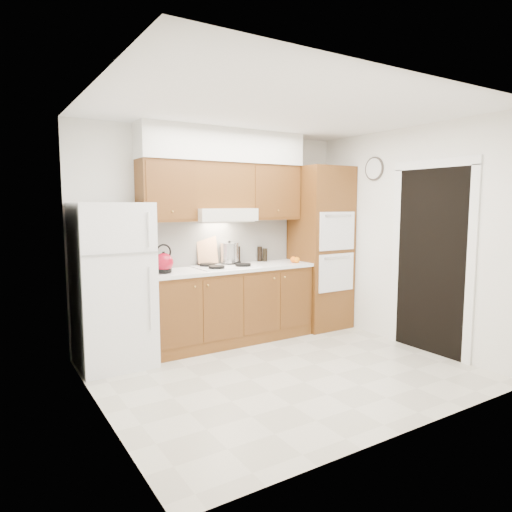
{
  "coord_description": "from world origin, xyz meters",
  "views": [
    {
      "loc": [
        -2.63,
        -3.66,
        1.71
      ],
      "look_at": [
        -0.06,
        0.45,
        1.15
      ],
      "focal_mm": 32.0,
      "sensor_mm": 36.0,
      "label": 1
    }
  ],
  "objects_px": {
    "fridge": "(113,285)",
    "oven_cabinet": "(320,248)",
    "stock_pot": "(229,253)",
    "kettle": "(164,263)"
  },
  "relations": [
    {
      "from": "stock_pot",
      "to": "kettle",
      "type": "bearing_deg",
      "value": -166.58
    },
    {
      "from": "oven_cabinet",
      "to": "kettle",
      "type": "bearing_deg",
      "value": -178.87
    },
    {
      "from": "fridge",
      "to": "oven_cabinet",
      "type": "xyz_separation_m",
      "value": [
        2.85,
        0.03,
        0.24
      ]
    },
    {
      "from": "fridge",
      "to": "kettle",
      "type": "relative_size",
      "value": 7.99
    },
    {
      "from": "oven_cabinet",
      "to": "kettle",
      "type": "distance_m",
      "value": 2.28
    },
    {
      "from": "oven_cabinet",
      "to": "stock_pot",
      "type": "xyz_separation_m",
      "value": [
        -1.33,
        0.18,
        -0.01
      ]
    },
    {
      "from": "stock_pot",
      "to": "oven_cabinet",
      "type": "bearing_deg",
      "value": -7.85
    },
    {
      "from": "oven_cabinet",
      "to": "stock_pot",
      "type": "height_order",
      "value": "oven_cabinet"
    },
    {
      "from": "stock_pot",
      "to": "fridge",
      "type": "bearing_deg",
      "value": -171.83
    },
    {
      "from": "oven_cabinet",
      "to": "kettle",
      "type": "xyz_separation_m",
      "value": [
        -2.28,
        -0.04,
        -0.04
      ]
    }
  ]
}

